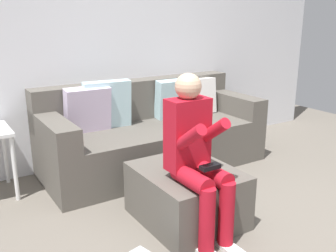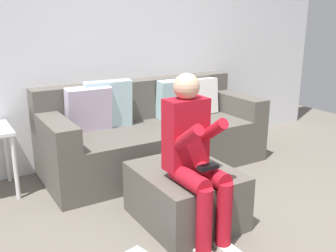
% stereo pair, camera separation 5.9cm
% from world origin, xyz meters
% --- Properties ---
extents(ground_plane, '(7.57, 7.57, 0.00)m').
position_xyz_m(ground_plane, '(0.00, 0.00, 0.00)').
color(ground_plane, '#6B6359').
extents(wall_back, '(5.82, 0.10, 2.70)m').
position_xyz_m(wall_back, '(0.00, 2.12, 1.35)').
color(wall_back, silver).
rests_on(wall_back, ground_plane).
extents(couch_sectional, '(2.28, 0.94, 0.93)m').
position_xyz_m(couch_sectional, '(0.18, 1.67, 0.35)').
color(couch_sectional, '#59544C').
rests_on(couch_sectional, ground_plane).
extents(ottoman, '(0.67, 0.80, 0.42)m').
position_xyz_m(ottoman, '(-0.16, 0.53, 0.21)').
color(ottoman, '#59544C').
rests_on(ottoman, ground_plane).
extents(person_seated, '(0.30, 0.61, 1.17)m').
position_xyz_m(person_seated, '(-0.23, 0.32, 0.63)').
color(person_seated, red).
rests_on(person_seated, ground_plane).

